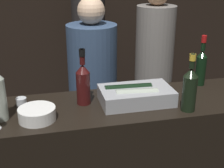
% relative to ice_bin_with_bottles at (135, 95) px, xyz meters
% --- Properties ---
extents(wall_back_chalkboard, '(6.40, 0.06, 2.80)m').
position_rel_ice_bin_with_bottles_xyz_m(wall_back_chalkboard, '(-0.14, 2.12, 0.27)').
color(wall_back_chalkboard, black).
rests_on(wall_back_chalkboard, ground_plane).
extents(ice_bin_with_bottles, '(0.43, 0.26, 0.10)m').
position_rel_ice_bin_with_bottles_xyz_m(ice_bin_with_bottles, '(0.00, 0.00, 0.00)').
color(ice_bin_with_bottles, '#9EA0A5').
rests_on(ice_bin_with_bottles, bar_counter).
extents(bowl_white, '(0.20, 0.20, 0.07)m').
position_rel_ice_bin_with_bottles_xyz_m(bowl_white, '(-0.58, -0.10, -0.01)').
color(bowl_white, white).
rests_on(bowl_white, bar_counter).
extents(candle_votive, '(0.06, 0.06, 0.05)m').
position_rel_ice_bin_with_bottles_xyz_m(candle_votive, '(-0.67, 0.10, -0.02)').
color(candle_votive, silver).
rests_on(candle_votive, bar_counter).
extents(champagne_bottle, '(0.08, 0.08, 0.33)m').
position_rel_ice_bin_with_bottles_xyz_m(champagne_bottle, '(0.26, -0.17, 0.09)').
color(champagne_bottle, black).
rests_on(champagne_bottle, bar_counter).
extents(red_wine_bottle_burgundy, '(0.07, 0.07, 0.35)m').
position_rel_ice_bin_with_bottles_xyz_m(red_wine_bottle_burgundy, '(0.52, 0.18, 0.09)').
color(red_wine_bottle_burgundy, black).
rests_on(red_wine_bottle_burgundy, bar_counter).
extents(red_wine_bottle_black_foil, '(0.08, 0.08, 0.34)m').
position_rel_ice_bin_with_bottles_xyz_m(red_wine_bottle_black_foil, '(-0.31, 0.05, 0.09)').
color(red_wine_bottle_black_foil, '#380F0F').
rests_on(red_wine_bottle_black_foil, bar_counter).
extents(person_in_hoodie, '(0.40, 0.40, 1.64)m').
position_rel_ice_bin_with_bottles_xyz_m(person_in_hoodie, '(-0.14, 0.71, -0.23)').
color(person_in_hoodie, black).
rests_on(person_in_hoodie, ground_plane).
extents(person_blond_tee, '(0.37, 0.37, 1.71)m').
position_rel_ice_bin_with_bottles_xyz_m(person_blond_tee, '(0.54, 1.12, -0.18)').
color(person_blond_tee, black).
rests_on(person_blond_tee, ground_plane).
extents(person_grey_polo, '(0.35, 0.35, 1.81)m').
position_rel_ice_bin_with_bottles_xyz_m(person_grey_polo, '(-0.02, 1.65, -0.12)').
color(person_grey_polo, black).
rests_on(person_grey_polo, ground_plane).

